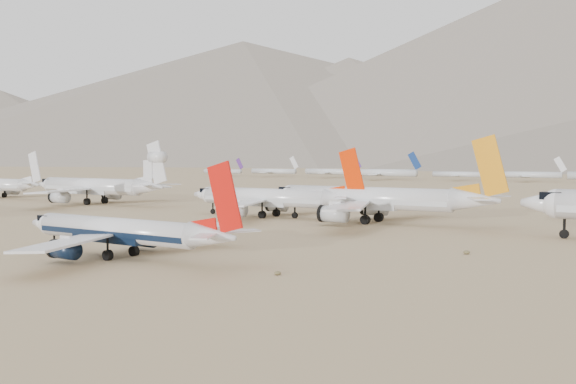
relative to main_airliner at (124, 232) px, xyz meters
The scene contains 5 objects.
ground 3.94m from the main_airliner, 12.81° to the right, with size 7000.00×7000.00×0.00m, color #998159.
main_airliner is the anchor object (origin of this frame).
row2_gold_tail 64.78m from the main_airliner, 82.94° to the left, with size 52.85×51.69×18.82m.
row2_orange_tail 65.70m from the main_airliner, 106.53° to the left, with size 46.28×45.28×16.51m.
row2_white_trijet 112.10m from the main_airliner, 141.67° to the left, with size 54.43×53.19×19.29m.
Camera 1 is at (67.95, -61.86, 14.12)m, focal length 40.00 mm.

